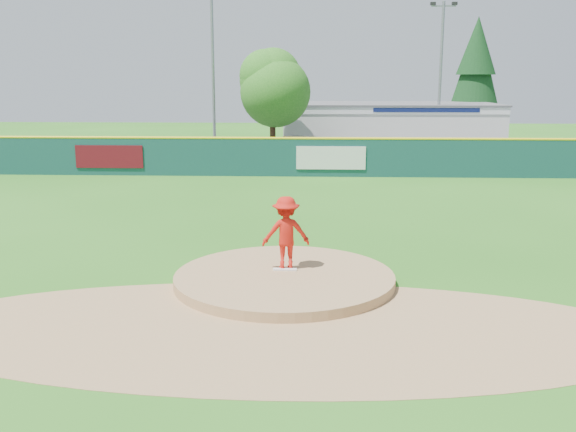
{
  "coord_description": "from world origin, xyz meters",
  "views": [
    {
      "loc": [
        0.78,
        -15.34,
        5.02
      ],
      "look_at": [
        0.0,
        2.0,
        1.3
      ],
      "focal_mm": 40.0,
      "sensor_mm": 36.0,
      "label": 1
    }
  ],
  "objects_px": {
    "light_pole_left": "(213,63)",
    "deciduous_tree": "(272,87)",
    "pitcher": "(286,233)",
    "van": "(305,147)",
    "pool_building_grp": "(389,126)",
    "light_pole_right": "(441,71)",
    "playground_slide": "(85,153)",
    "conifer_tree": "(476,72)"
  },
  "relations": [
    {
      "from": "pitcher",
      "to": "pool_building_grp",
      "type": "distance_m",
      "value": 32.08
    },
    {
      "from": "pitcher",
      "to": "van",
      "type": "distance_m",
      "value": 24.75
    },
    {
      "from": "pitcher",
      "to": "light_pole_left",
      "type": "height_order",
      "value": "light_pole_left"
    },
    {
      "from": "van",
      "to": "deciduous_tree",
      "type": "relative_size",
      "value": 0.74
    },
    {
      "from": "van",
      "to": "deciduous_tree",
      "type": "bearing_deg",
      "value": 92.24
    },
    {
      "from": "deciduous_tree",
      "to": "conifer_tree",
      "type": "xyz_separation_m",
      "value": [
        15.0,
        11.0,
        0.99
      ]
    },
    {
      "from": "playground_slide",
      "to": "deciduous_tree",
      "type": "xyz_separation_m",
      "value": [
        10.78,
        3.45,
        3.78
      ]
    },
    {
      "from": "light_pole_left",
      "to": "conifer_tree",
      "type": "bearing_deg",
      "value": 25.35
    },
    {
      "from": "pitcher",
      "to": "conifer_tree",
      "type": "xyz_separation_m",
      "value": [
        12.98,
        35.52,
        4.36
      ]
    },
    {
      "from": "playground_slide",
      "to": "light_pole_right",
      "type": "height_order",
      "value": "light_pole_right"
    },
    {
      "from": "van",
      "to": "light_pole_right",
      "type": "height_order",
      "value": "light_pole_right"
    },
    {
      "from": "light_pole_left",
      "to": "light_pole_right",
      "type": "distance_m",
      "value": 15.14
    },
    {
      "from": "pitcher",
      "to": "playground_slide",
      "type": "xyz_separation_m",
      "value": [
        -12.8,
        21.07,
        -0.41
      ]
    },
    {
      "from": "pool_building_grp",
      "to": "conifer_tree",
      "type": "bearing_deg",
      "value": 29.78
    },
    {
      "from": "van",
      "to": "playground_slide",
      "type": "bearing_deg",
      "value": 101.78
    },
    {
      "from": "pitcher",
      "to": "light_pole_left",
      "type": "bearing_deg",
      "value": -86.39
    },
    {
      "from": "light_pole_right",
      "to": "light_pole_left",
      "type": "bearing_deg",
      "value": -172.41
    },
    {
      "from": "deciduous_tree",
      "to": "pitcher",
      "type": "bearing_deg",
      "value": -85.3
    },
    {
      "from": "pitcher",
      "to": "pool_building_grp",
      "type": "relative_size",
      "value": 0.12
    },
    {
      "from": "pool_building_grp",
      "to": "playground_slide",
      "type": "xyz_separation_m",
      "value": [
        -18.78,
        -10.44,
        -0.89
      ]
    },
    {
      "from": "pool_building_grp",
      "to": "pitcher",
      "type": "bearing_deg",
      "value": -100.75
    },
    {
      "from": "pitcher",
      "to": "playground_slide",
      "type": "relative_size",
      "value": 0.68
    },
    {
      "from": "conifer_tree",
      "to": "light_pole_right",
      "type": "xyz_separation_m",
      "value": [
        -4.0,
        -7.0,
        0.0
      ]
    },
    {
      "from": "light_pole_left",
      "to": "deciduous_tree",
      "type": "bearing_deg",
      "value": -26.57
    },
    {
      "from": "playground_slide",
      "to": "light_pole_left",
      "type": "distance_m",
      "value": 10.17
    },
    {
      "from": "van",
      "to": "pool_building_grp",
      "type": "height_order",
      "value": "pool_building_grp"
    },
    {
      "from": "deciduous_tree",
      "to": "light_pole_right",
      "type": "relative_size",
      "value": 0.74
    },
    {
      "from": "van",
      "to": "deciduous_tree",
      "type": "xyz_separation_m",
      "value": [
        -2.02,
        -0.23,
        3.77
      ]
    },
    {
      "from": "van",
      "to": "light_pole_left",
      "type": "relative_size",
      "value": 0.5
    },
    {
      "from": "van",
      "to": "deciduous_tree",
      "type": "height_order",
      "value": "deciduous_tree"
    },
    {
      "from": "pitcher",
      "to": "light_pole_right",
      "type": "distance_m",
      "value": 30.22
    },
    {
      "from": "pitcher",
      "to": "deciduous_tree",
      "type": "bearing_deg",
      "value": -94.47
    },
    {
      "from": "pool_building_grp",
      "to": "light_pole_left",
      "type": "xyz_separation_m",
      "value": [
        -12.0,
        -4.99,
        4.39
      ]
    },
    {
      "from": "pitcher",
      "to": "van",
      "type": "relative_size",
      "value": 0.34
    },
    {
      "from": "pitcher",
      "to": "van",
      "type": "height_order",
      "value": "pitcher"
    },
    {
      "from": "pool_building_grp",
      "to": "deciduous_tree",
      "type": "distance_m",
      "value": 11.01
    },
    {
      "from": "pitcher",
      "to": "van",
      "type": "xyz_separation_m",
      "value": [
        0.0,
        24.75,
        -0.41
      ]
    },
    {
      "from": "playground_slide",
      "to": "conifer_tree",
      "type": "relative_size",
      "value": 0.29
    },
    {
      "from": "deciduous_tree",
      "to": "light_pole_left",
      "type": "bearing_deg",
      "value": 153.43
    },
    {
      "from": "light_pole_right",
      "to": "van",
      "type": "bearing_deg",
      "value": -157.23
    },
    {
      "from": "van",
      "to": "light_pole_right",
      "type": "distance_m",
      "value": 10.84
    },
    {
      "from": "deciduous_tree",
      "to": "light_pole_left",
      "type": "height_order",
      "value": "light_pole_left"
    }
  ]
}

